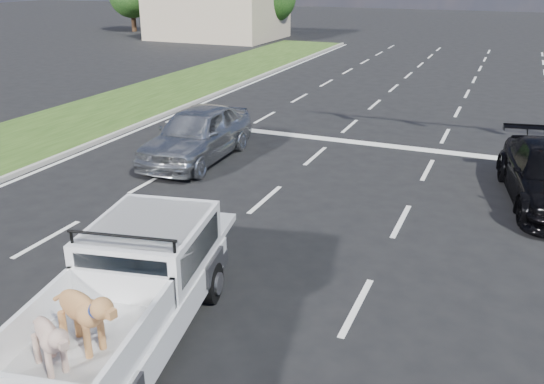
{
  "coord_description": "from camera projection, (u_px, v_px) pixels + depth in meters",
  "views": [
    {
      "loc": [
        3.76,
        -8.59,
        5.56
      ],
      "look_at": [
        -0.71,
        2.0,
        1.08
      ],
      "focal_mm": 38.0,
      "sensor_mm": 36.0,
      "label": 1
    }
  ],
  "objects": [
    {
      "name": "building_left",
      "position": [
        218.0,
        11.0,
        48.1
      ],
      "size": [
        10.0,
        8.0,
        4.4
      ],
      "primitive_type": "cube",
      "color": "tan",
      "rests_on": "ground"
    },
    {
      "name": "silver_sedan",
      "position": [
        197.0,
        134.0,
        17.63
      ],
      "size": [
        2.13,
        4.94,
        1.66
      ],
      "primitive_type": "imported",
      "rotation": [
        0.0,
        0.0,
        0.04
      ],
      "color": "#ABAEB3",
      "rests_on": "ground"
    },
    {
      "name": "pickup_truck",
      "position": [
        126.0,
        296.0,
        8.77
      ],
      "size": [
        2.79,
        5.39,
        1.92
      ],
      "rotation": [
        0.0,
        0.0,
        0.2
      ],
      "color": "black",
      "rests_on": "ground"
    },
    {
      "name": "curb_left",
      "position": [
        88.0,
        145.0,
        19.16
      ],
      "size": [
        0.15,
        60.0,
        0.14
      ],
      "primitive_type": "cube",
      "color": "gray",
      "rests_on": "ground"
    },
    {
      "name": "ground",
      "position": [
        266.0,
        287.0,
        10.76
      ],
      "size": [
        160.0,
        160.0,
        0.0
      ],
      "primitive_type": "plane",
      "color": "black",
      "rests_on": "ground"
    },
    {
      "name": "road_markings",
      "position": [
        357.0,
        177.0,
        16.39
      ],
      "size": [
        17.75,
        60.0,
        0.01
      ],
      "color": "silver",
      "rests_on": "ground"
    },
    {
      "name": "grass_median_left",
      "position": [
        32.0,
        138.0,
        20.05
      ],
      "size": [
        5.0,
        60.0,
        0.1
      ],
      "primitive_type": "cube",
      "color": "#253E13",
      "rests_on": "ground"
    }
  ]
}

